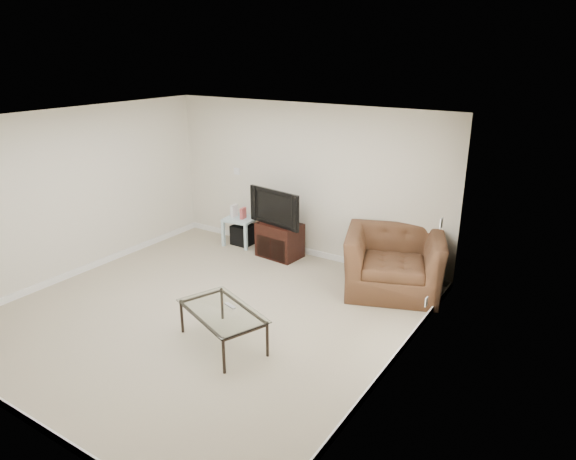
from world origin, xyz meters
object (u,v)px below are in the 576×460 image
Objects in this scene: tv_stand at (280,240)px; side_table at (241,231)px; subwoofer at (244,234)px; recliner at (394,252)px; television at (278,207)px; coffee_table at (223,327)px.

tv_stand reaches higher than side_table.
recliner is (2.93, -0.34, 0.41)m from subwoofer.
side_table is at bearing 177.73° from tv_stand.
subwoofer is (-0.87, 0.14, -0.12)m from tv_stand.
television is 0.72× the size of recliner.
subwoofer is 0.31× the size of coffee_table.
tv_stand is at bearing 94.49° from television.
tv_stand is at bearing -7.36° from side_table.
subwoofer is at bearing 175.97° from tv_stand.
tv_stand is 1.36× the size of side_table.
television is 0.86× the size of coffee_table.
coffee_table is (0.94, -2.58, -0.65)m from television.
television is at bearing -9.19° from side_table.
television is 1.10m from side_table.
coffee_table is at bearing -65.17° from tv_stand.
recliner is at bearing -6.04° from side_table.
subwoofer is at bearing 178.58° from television.
television is at bearing -90.00° from tv_stand.
side_table is at bearing 123.88° from coffee_table.
coffee_table is (1.83, -2.73, -0.03)m from side_table.
coffee_table is at bearing -135.75° from recliner.
recliner is at bearing 4.91° from television.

